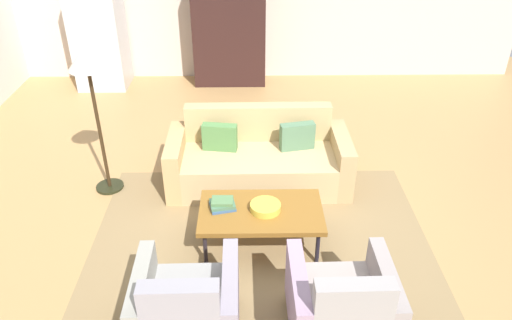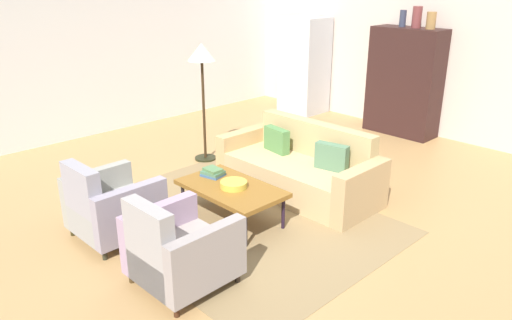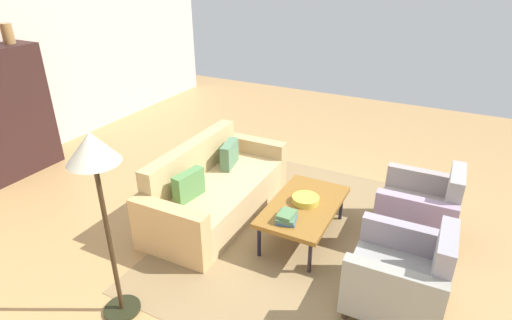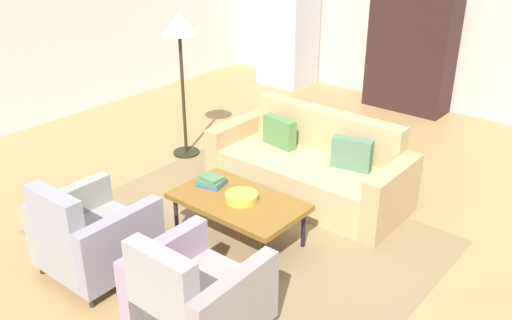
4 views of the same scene
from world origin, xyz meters
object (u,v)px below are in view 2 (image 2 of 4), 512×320
object	(u,v)px
armchair_right	(177,252)
floor_lamp	(202,63)
refrigerator	(304,65)
vase_tall	(403,18)
book_stack	(213,172)
fruit_bowl	(234,184)
armchair_left	(109,208)
vase_round	(417,17)
vase_small	(431,20)
cabinet	(404,82)
coffee_table	(231,189)
couch	(301,170)

from	to	relation	value
armchair_right	floor_lamp	distance (m)	3.41
refrigerator	vase_tall	bearing A→B (deg)	2.86
book_stack	fruit_bowl	bearing A→B (deg)	-6.48
armchair_left	refrigerator	size ratio (longest dim) A/B	0.48
vase_round	vase_small	distance (m)	0.25
fruit_bowl	book_stack	xyz separation A→B (m)	(-0.42, 0.05, 0.01)
vase_round	vase_small	world-z (taller)	vase_round
vase_tall	vase_small	world-z (taller)	vase_tall
armchair_right	cabinet	world-z (taller)	cabinet
coffee_table	armchair_left	bearing A→B (deg)	-117.18
fruit_bowl	vase_round	size ratio (longest dim) A/B	0.88
book_stack	refrigerator	world-z (taller)	refrigerator
vase_tall	armchair_right	bearing A→B (deg)	-77.79
book_stack	refrigerator	xyz separation A→B (m)	(-2.21, 4.16, 0.46)
coffee_table	armchair_left	size ratio (longest dim) A/B	1.36
coffee_table	vase_small	bearing A→B (deg)	91.11
coffee_table	refrigerator	size ratio (longest dim) A/B	0.65
vase_tall	refrigerator	world-z (taller)	vase_tall
armchair_right	vase_tall	world-z (taller)	vase_tall
couch	armchair_left	xyz separation A→B (m)	(-0.60, -2.35, 0.06)
coffee_table	refrigerator	bearing A→B (deg)	121.55
armchair_left	vase_small	bearing A→B (deg)	83.64
armchair_left	cabinet	world-z (taller)	cabinet
vase_round	floor_lamp	size ratio (longest dim) A/B	0.20
refrigerator	floor_lamp	bearing A→B (deg)	-75.59
armchair_right	vase_tall	size ratio (longest dim) A/B	3.26
vase_tall	book_stack	bearing A→B (deg)	-87.17
armchair_right	refrigerator	size ratio (longest dim) A/B	0.48
armchair_left	refrigerator	bearing A→B (deg)	109.28
couch	coffee_table	bearing A→B (deg)	89.53
coffee_table	book_stack	world-z (taller)	book_stack
couch	vase_tall	distance (m)	3.58
armchair_right	fruit_bowl	bearing A→B (deg)	114.59
couch	refrigerator	world-z (taller)	refrigerator
cabinet	floor_lamp	xyz separation A→B (m)	(-1.33, -3.28, 0.54)
refrigerator	floor_lamp	size ratio (longest dim) A/B	1.08
fruit_bowl	floor_lamp	size ratio (longest dim) A/B	0.17
armchair_left	floor_lamp	xyz separation A→B (m)	(-1.17, 2.20, 1.10)
armchair_left	vase_tall	distance (m)	5.70
coffee_table	vase_small	world-z (taller)	vase_small
armchair_left	cabinet	distance (m)	5.51
vase_tall	refrigerator	size ratio (longest dim) A/B	0.15
floor_lamp	vase_tall	bearing A→B (deg)	70.15
book_stack	vase_tall	distance (m)	4.51
couch	coffee_table	xyz separation A→B (m)	(0.00, -1.19, 0.10)
armchair_left	book_stack	xyz separation A→B (m)	(0.23, 1.21, 0.12)
couch	vase_small	size ratio (longest dim) A/B	7.93
book_stack	vase_tall	bearing A→B (deg)	92.83
armchair_right	refrigerator	distance (m)	6.27
armchair_left	vase_tall	size ratio (longest dim) A/B	3.26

